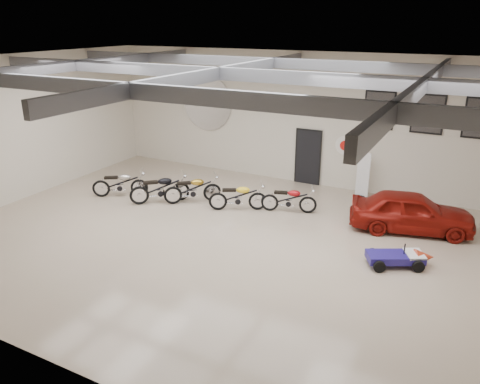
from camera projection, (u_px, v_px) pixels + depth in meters
The scene contains 18 objects.
floor at pixel (221, 240), 13.67m from camera, with size 16.00×12.00×0.01m, color tan.
ceiling at pixel (218, 63), 11.94m from camera, with size 16.00×12.00×0.01m, color slate.
back_wall at pixel (298, 119), 17.80m from camera, with size 16.00×0.02×5.00m, color beige.
left_wall at pixel (20, 128), 16.26m from camera, with size 0.02×12.00×5.00m, color beige.
ceiling_beams at pixel (219, 73), 12.02m from camera, with size 15.80×11.80×0.32m, color slate, non-canonical shape.
door at pixel (308, 158), 18.05m from camera, with size 0.92×0.08×2.10m, color black.
logo_plaque at pixel (207, 103), 19.38m from camera, with size 2.30×0.06×1.16m, color silver, non-canonical shape.
poster_left at pixel (379, 110), 16.26m from camera, with size 1.05×0.08×1.35m, color black, non-canonical shape.
poster_mid at pixel (428, 114), 15.57m from camera, with size 1.05×0.08×1.35m, color black, non-canonical shape.
oil_sign at pixel (345, 145), 17.22m from camera, with size 0.72×0.10×0.72m, color white, non-canonical shape.
banner_stand at pixel (363, 174), 16.76m from camera, with size 0.47×0.19×1.72m, color white, non-canonical shape.
motorcycle_silver at pixel (120, 183), 16.87m from camera, with size 1.95×0.60×1.01m, color silver, non-canonical shape.
motorcycle_black at pixel (160, 188), 16.30m from camera, with size 2.06×0.64×1.07m, color silver, non-canonical shape.
motorcycle_gold at pixel (193, 189), 16.31m from camera, with size 1.97×0.61×1.03m, color silver, non-canonical shape.
motorcycle_yellow at pixel (238, 196), 15.66m from camera, with size 1.91×0.59×0.99m, color silver, non-canonical shape.
motorcycle_red at pixel (289, 199), 15.50m from camera, with size 1.81×0.56×0.94m, color silver, non-canonical shape.
go_kart at pixel (401, 255), 12.14m from camera, with size 1.76×0.79×0.64m, color navy, non-canonical shape.
vintage_car at pixel (412, 212), 14.08m from camera, with size 3.61×1.46×1.23m, color maroon.
Camera 1 is at (6.17, -10.70, 6.05)m, focal length 35.00 mm.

